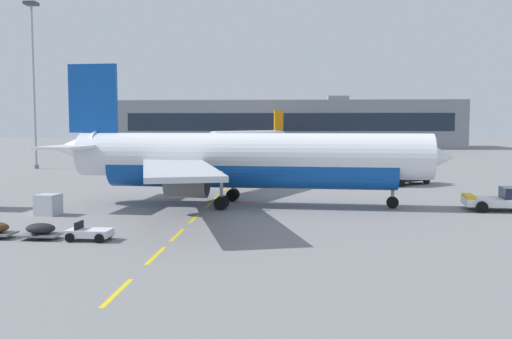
% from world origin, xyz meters
% --- Properties ---
extents(ground, '(400.00, 400.00, 0.00)m').
position_xyz_m(ground, '(40.00, 40.00, 0.00)').
color(ground, slate).
extents(apron_paint_markings, '(8.00, 92.84, 0.01)m').
position_xyz_m(apron_paint_markings, '(18.00, 36.20, 0.00)').
color(apron_paint_markings, yellow).
rests_on(apron_paint_markings, ground).
extents(airliner_foreground, '(34.81, 34.54, 12.20)m').
position_xyz_m(airliner_foreground, '(21.06, 20.20, 3.95)').
color(airliner_foreground, white).
rests_on(airliner_foreground, ground).
extents(pushback_tug, '(6.25, 3.65, 2.08)m').
position_xyz_m(pushback_tug, '(42.42, 18.64, 0.90)').
color(pushback_tug, silver).
rests_on(pushback_tug, ground).
extents(airliner_mid_left, '(25.02, 26.88, 10.32)m').
position_xyz_m(airliner_mid_left, '(14.91, 108.77, 3.34)').
color(airliner_mid_left, white).
rests_on(airliner_mid_left, ground).
extents(catering_truck, '(6.88, 6.38, 3.14)m').
position_xyz_m(catering_truck, '(37.98, 37.40, 1.65)').
color(catering_truck, black).
rests_on(catering_truck, ground).
extents(baggage_train, '(8.67, 1.99, 1.14)m').
position_xyz_m(baggage_train, '(10.01, 5.31, 0.52)').
color(baggage_train, silver).
rests_on(baggage_train, ground).
extents(uld_cargo_container, '(1.80, 1.77, 1.60)m').
position_xyz_m(uld_cargo_container, '(6.52, 14.13, 0.80)').
color(uld_cargo_container, '#B7BCC6').
rests_on(uld_cargo_container, ground).
extents(apron_light_mast_near, '(1.80, 1.80, 25.39)m').
position_xyz_m(apron_light_mast_near, '(-14.55, 57.01, 15.75)').
color(apron_light_mast_near, slate).
rests_on(apron_light_mast_near, ground).
extents(terminal_satellite, '(96.11, 27.43, 14.95)m').
position_xyz_m(terminal_satellite, '(23.86, 138.96, 6.69)').
color(terminal_satellite, gray).
rests_on(terminal_satellite, ground).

